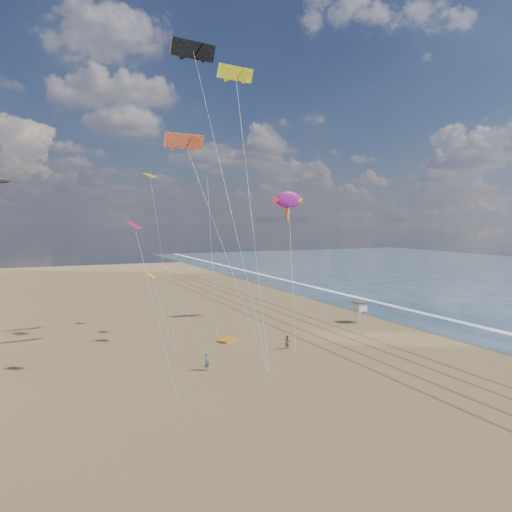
{
  "coord_description": "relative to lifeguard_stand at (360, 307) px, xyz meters",
  "views": [
    {
      "loc": [
        -29.43,
        -28.27,
        13.85
      ],
      "look_at": [
        -5.04,
        26.0,
        9.5
      ],
      "focal_mm": 35.0,
      "sensor_mm": 36.0,
      "label": 1
    }
  ],
  "objects": [
    {
      "name": "parafoils",
      "position": [
        -22.14,
        -0.68,
        27.14
      ],
      "size": [
        11.16,
        6.96,
        12.91
      ],
      "color": "black",
      "rests_on": "ground"
    },
    {
      "name": "tracks",
      "position": [
        -7.98,
        3.58,
        -2.13
      ],
      "size": [
        7.68,
        120.0,
        0.01
      ],
      "color": "brown",
      "rests_on": "ground"
    },
    {
      "name": "kite_flyer_b",
      "position": [
        -15.36,
        -8.23,
        -1.38
      ],
      "size": [
        0.83,
        0.7,
        1.52
      ],
      "primitive_type": "imported",
      "rotation": [
        0.0,
        0.0,
        -0.17
      ],
      "color": "#935A4B",
      "rests_on": "ground"
    },
    {
      "name": "foam",
      "position": [
        12.67,
        13.58,
        -2.13
      ],
      "size": [
        260.0,
        260.0,
        0.0
      ],
      "primitive_type": "plane",
      "color": "white",
      "rests_on": "ground"
    },
    {
      "name": "kite_flyer_a",
      "position": [
        -25.67,
        -11.88,
        -1.32
      ],
      "size": [
        0.7,
        0.6,
        1.63
      ],
      "primitive_type": "imported",
      "rotation": [
        0.0,
        0.0,
        0.41
      ],
      "color": "slate",
      "rests_on": "ground"
    },
    {
      "name": "grounded_kite",
      "position": [
        -20.0,
        -2.33,
        -2.01
      ],
      "size": [
        2.7,
        2.45,
        0.26
      ],
      "primitive_type": "cube",
      "rotation": [
        0.0,
        0.0,
        0.57
      ],
      "color": "orange",
      "rests_on": "ground"
    },
    {
      "name": "small_kites",
      "position": [
        -26.86,
        -0.05,
        12.14
      ],
      "size": [
        13.54,
        17.29,
        12.79
      ],
      "color": "red",
      "rests_on": "ground"
    },
    {
      "name": "lifeguard_stand",
      "position": [
        0.0,
        0.0,
        0.0
      ],
      "size": [
        1.54,
        1.54,
        2.77
      ],
      "color": "white",
      "rests_on": "ground"
    },
    {
      "name": "ground",
      "position": [
        -10.53,
        -26.42,
        -2.14
      ],
      "size": [
        260.0,
        260.0,
        0.0
      ],
      "primitive_type": "plane",
      "color": "brown",
      "rests_on": "ground"
    },
    {
      "name": "wet_sand",
      "position": [
        8.47,
        13.58,
        -2.14
      ],
      "size": [
        260.0,
        260.0,
        0.0
      ],
      "primitive_type": "plane",
      "color": "#42301E",
      "rests_on": "ground"
    },
    {
      "name": "show_kite",
      "position": [
        -7.96,
        5.82,
        14.39
      ],
      "size": [
        5.57,
        8.01,
        22.8
      ],
      "color": "#A51990",
      "rests_on": "ground"
    }
  ]
}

